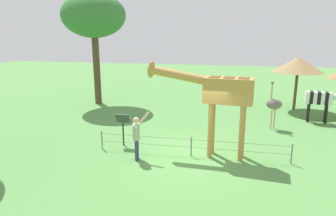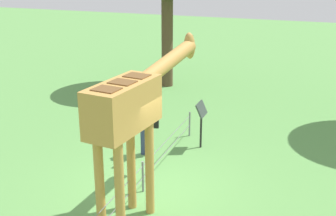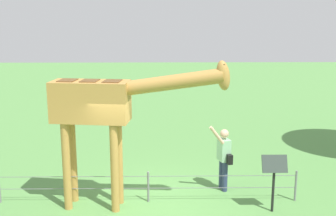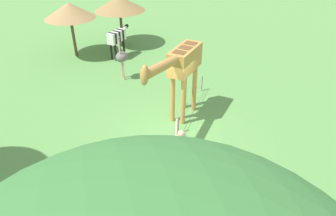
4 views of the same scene
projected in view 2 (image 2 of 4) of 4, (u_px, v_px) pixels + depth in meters
name	position (u px, v px, depth m)	size (l,w,h in m)	color
ground_plane	(147.00, 192.00, 9.96)	(60.00, 60.00, 0.00)	#568E47
giraffe	(133.00, 109.00, 8.35)	(3.95, 0.97, 3.43)	#BC8942
visitor	(147.00, 123.00, 11.57)	(0.61, 0.57, 1.74)	navy
info_sign	(201.00, 115.00, 12.00)	(0.56, 0.21, 1.32)	black
wire_fence	(143.00, 176.00, 9.86)	(7.05, 0.05, 0.75)	slate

